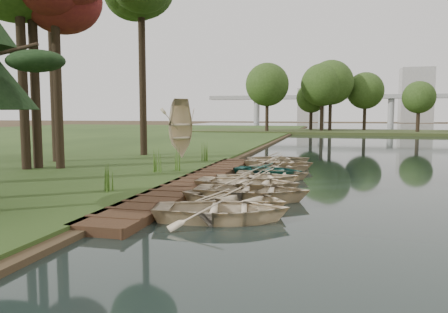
% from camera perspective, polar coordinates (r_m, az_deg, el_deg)
% --- Properties ---
extents(ground, '(300.00, 300.00, 0.00)m').
position_cam_1_polar(ground, '(17.62, 1.39, -4.01)').
color(ground, '#3D2F1D').
extents(boardwalk, '(1.60, 16.00, 0.30)m').
position_cam_1_polar(boardwalk, '(18.01, -3.58, -3.32)').
color(boardwalk, '#392416').
rests_on(boardwalk, ground).
extents(peninsula, '(50.00, 14.00, 0.45)m').
position_cam_1_polar(peninsula, '(67.13, 17.71, 3.03)').
color(peninsula, '#343F1C').
rests_on(peninsula, ground).
extents(far_trees, '(45.60, 5.60, 8.80)m').
position_cam_1_polar(far_trees, '(67.04, 15.00, 8.40)').
color(far_trees, black).
rests_on(far_trees, peninsula).
extents(bridge, '(95.90, 4.00, 8.60)m').
position_cam_1_polar(bridge, '(137.27, 17.81, 7.07)').
color(bridge, '#A5A5A0').
rests_on(bridge, ground).
extents(building_a, '(10.00, 8.00, 18.00)m').
position_cam_1_polar(building_a, '(159.23, 23.79, 7.32)').
color(building_a, '#A5A5A0').
rests_on(building_a, ground).
extents(building_b, '(8.00, 8.00, 12.00)m').
position_cam_1_polar(building_b, '(162.22, 11.09, 6.59)').
color(building_b, '#A5A5A0').
rests_on(building_b, ground).
extents(rowboat_0, '(4.13, 3.30, 0.76)m').
position_cam_1_polar(rowboat_0, '(11.87, -0.27, -6.61)').
color(rowboat_0, beige).
rests_on(rowboat_0, water).
extents(rowboat_1, '(4.25, 3.68, 0.74)m').
position_cam_1_polar(rowboat_1, '(13.58, 1.49, -5.11)').
color(rowboat_1, beige).
rests_on(rowboat_1, water).
extents(rowboat_2, '(4.00, 2.97, 0.80)m').
position_cam_1_polar(rowboat_2, '(14.64, 3.68, -4.22)').
color(rowboat_2, beige).
rests_on(rowboat_2, water).
extents(rowboat_3, '(3.99, 2.92, 0.80)m').
position_cam_1_polar(rowboat_3, '(16.24, 3.10, -3.23)').
color(rowboat_3, beige).
rests_on(rowboat_3, water).
extents(rowboat_4, '(4.01, 3.40, 0.71)m').
position_cam_1_polar(rowboat_4, '(17.92, 4.49, -2.56)').
color(rowboat_4, beige).
rests_on(rowboat_4, water).
extents(rowboat_5, '(3.37, 2.56, 0.66)m').
position_cam_1_polar(rowboat_5, '(19.35, 6.38, -2.04)').
color(rowboat_5, beige).
rests_on(rowboat_5, water).
extents(rowboat_6, '(3.72, 3.04, 0.68)m').
position_cam_1_polar(rowboat_6, '(20.37, 5.82, -1.63)').
color(rowboat_6, teal).
rests_on(rowboat_6, water).
extents(rowboat_7, '(3.65, 3.18, 0.63)m').
position_cam_1_polar(rowboat_7, '(21.89, 7.37, -1.20)').
color(rowboat_7, beige).
rests_on(rowboat_7, water).
extents(rowboat_8, '(4.01, 3.14, 0.75)m').
position_cam_1_polar(rowboat_8, '(23.33, 7.21, -0.63)').
color(rowboat_8, beige).
rests_on(rowboat_8, water).
extents(rowboat_9, '(4.14, 3.38, 0.75)m').
position_cam_1_polar(rowboat_9, '(25.16, 7.12, -0.18)').
color(rowboat_9, beige).
rests_on(rowboat_9, water).
extents(stored_rowboat, '(4.33, 4.06, 0.73)m').
position_cam_1_polar(stored_rowboat, '(26.18, -5.68, 0.59)').
color(stored_rowboat, beige).
rests_on(stored_rowboat, bank).
extents(reeds_0, '(0.60, 0.60, 0.91)m').
position_cam_1_polar(reeds_0, '(15.37, -14.66, -2.76)').
color(reeds_0, '#3F661E').
rests_on(reeds_0, bank).
extents(reeds_1, '(0.60, 0.60, 1.01)m').
position_cam_1_polar(reeds_1, '(20.08, -8.61, -0.58)').
color(reeds_1, '#3F661E').
rests_on(reeds_1, bank).
extents(reeds_2, '(0.60, 0.60, 1.08)m').
position_cam_1_polar(reeds_2, '(20.38, -6.03, -0.34)').
color(reeds_2, '#3F661E').
rests_on(reeds_2, bank).
extents(reeds_3, '(0.60, 0.60, 1.07)m').
position_cam_1_polar(reeds_3, '(24.49, -2.77, 0.67)').
color(reeds_3, '#3F661E').
rests_on(reeds_3, bank).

